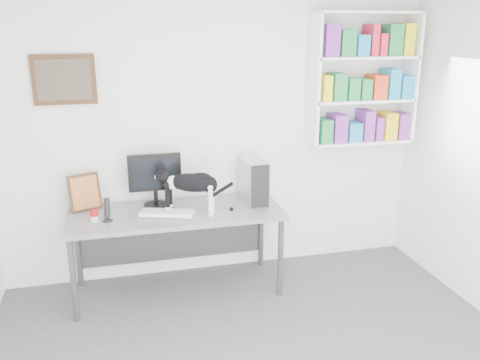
# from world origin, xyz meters

# --- Properties ---
(room) EXTENTS (4.01, 4.01, 2.70)m
(room) POSITION_xyz_m (0.00, 0.00, 1.35)
(room) COLOR #58585D
(room) RESTS_ON ground
(bookshelf) EXTENTS (1.03, 0.28, 1.24)m
(bookshelf) POSITION_xyz_m (1.40, 1.85, 1.85)
(bookshelf) COLOR white
(bookshelf) RESTS_ON room
(wall_art) EXTENTS (0.52, 0.04, 0.42)m
(wall_art) POSITION_xyz_m (-1.30, 1.97, 1.90)
(wall_art) COLOR #4C2D18
(wall_art) RESTS_ON room
(desk) EXTENTS (1.86, 0.73, 0.77)m
(desk) POSITION_xyz_m (-0.45, 1.61, 0.39)
(desk) COLOR slate
(desk) RESTS_ON room
(monitor) EXTENTS (0.47, 0.23, 0.50)m
(monitor) POSITION_xyz_m (-0.60, 1.78, 1.02)
(monitor) COLOR black
(monitor) RESTS_ON desk
(keyboard) EXTENTS (0.49, 0.31, 0.04)m
(keyboard) POSITION_xyz_m (-0.53, 1.53, 0.79)
(keyboard) COLOR white
(keyboard) RESTS_ON desk
(pc_tower) EXTENTS (0.19, 0.41, 0.40)m
(pc_tower) POSITION_xyz_m (0.29, 1.70, 0.97)
(pc_tower) COLOR #BCBCC1
(pc_tower) RESTS_ON desk
(speaker) EXTENTS (0.11, 0.11, 0.21)m
(speaker) POSITION_xyz_m (-1.03, 1.51, 0.88)
(speaker) COLOR black
(speaker) RESTS_ON desk
(leaning_print) EXTENTS (0.29, 0.20, 0.34)m
(leaning_print) POSITION_xyz_m (-1.21, 1.83, 0.94)
(leaning_print) COLOR #4C2D18
(leaning_print) RESTS_ON desk
(soup_can) EXTENTS (0.08, 0.08, 0.10)m
(soup_can) POSITION_xyz_m (-1.13, 1.52, 0.82)
(soup_can) COLOR red
(soup_can) RESTS_ON desk
(cat) EXTENTS (0.63, 0.40, 0.38)m
(cat) POSITION_xyz_m (-0.32, 1.51, 0.96)
(cat) COLOR black
(cat) RESTS_ON desk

